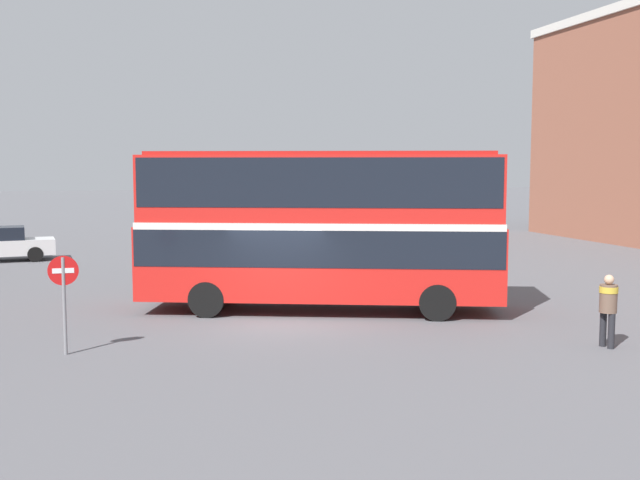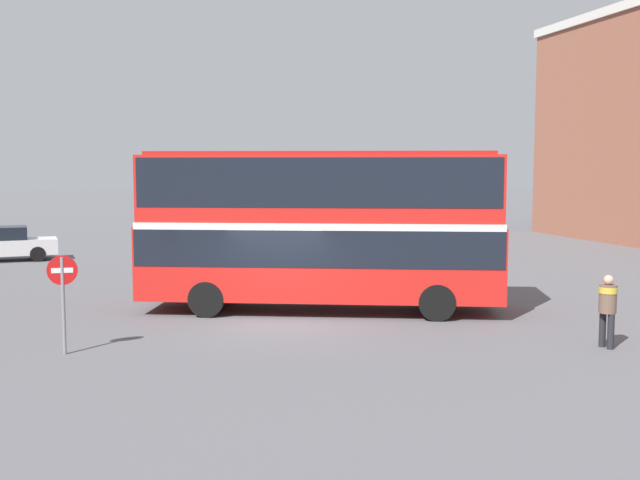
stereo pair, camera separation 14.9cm
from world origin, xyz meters
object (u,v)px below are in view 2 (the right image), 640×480
(pedestrian_foreground, at_px, (608,303))
(no_entry_sign, at_px, (63,287))
(parked_car_kerb_near, at_px, (354,240))
(parked_car_kerb_far, at_px, (2,244))
(double_decker_bus, at_px, (320,220))

(pedestrian_foreground, height_order, no_entry_sign, no_entry_sign)
(parked_car_kerb_near, height_order, no_entry_sign, no_entry_sign)
(parked_car_kerb_near, xyz_separation_m, parked_car_kerb_far, (-15.90, 2.04, 0.03))
(pedestrian_foreground, distance_m, no_entry_sign, 12.53)
(double_decker_bus, relative_size, parked_car_kerb_near, 2.25)
(pedestrian_foreground, xyz_separation_m, parked_car_kerb_near, (-0.39, 18.92, -0.30))
(no_entry_sign, bearing_deg, parked_car_kerb_far, 102.38)
(double_decker_bus, xyz_separation_m, parked_car_kerb_near, (4.97, 12.84, -1.92))
(parked_car_kerb_far, bearing_deg, no_entry_sign, -85.29)
(parked_car_kerb_far, xyz_separation_m, no_entry_sign, (4.04, -18.40, 0.75))
(no_entry_sign, bearing_deg, pedestrian_foreground, -11.80)
(double_decker_bus, height_order, pedestrian_foreground, double_decker_bus)
(double_decker_bus, relative_size, no_entry_sign, 4.74)
(double_decker_bus, height_order, parked_car_kerb_far, double_decker_bus)
(parked_car_kerb_near, distance_m, parked_car_kerb_far, 16.03)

